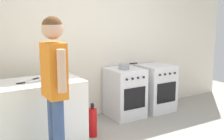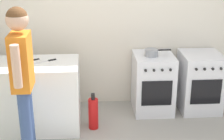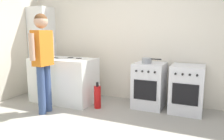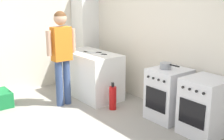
{
  "view_description": "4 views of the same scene",
  "coord_description": "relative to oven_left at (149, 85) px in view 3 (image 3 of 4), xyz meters",
  "views": [
    {
      "loc": [
        -2.24,
        -2.37,
        1.73
      ],
      "look_at": [
        -0.29,
        0.94,
        0.99
      ],
      "focal_mm": 45.0,
      "sensor_mm": 36.0,
      "label": 1
    },
    {
      "loc": [
        -0.54,
        -2.94,
        2.33
      ],
      "look_at": [
        -0.28,
        0.98,
        0.87
      ],
      "focal_mm": 55.0,
      "sensor_mm": 36.0,
      "label": 2
    },
    {
      "loc": [
        1.34,
        -2.43,
        1.42
      ],
      "look_at": [
        -0.12,
        0.88,
        0.8
      ],
      "focal_mm": 35.0,
      "sensor_mm": 36.0,
      "label": 3
    },
    {
      "loc": [
        3.22,
        -1.81,
        1.96
      ],
      "look_at": [
        -0.17,
        0.81,
        0.85
      ],
      "focal_mm": 45.0,
      "sensor_mm": 36.0,
      "label": 4
    }
  ],
  "objects": [
    {
      "name": "knife_chef",
      "position": [
        -1.68,
        -0.3,
        0.48
      ],
      "size": [
        0.28,
        0.18,
        0.01
      ],
      "color": "silver",
      "rests_on": "counter_unit"
    },
    {
      "name": "oven_left",
      "position": [
        0.0,
        0.0,
        0.0
      ],
      "size": [
        0.56,
        0.62,
        0.85
      ],
      "color": "silver",
      "rests_on": "ground"
    },
    {
      "name": "knife_utility",
      "position": [
        -1.78,
        -0.42,
        0.48
      ],
      "size": [
        0.25,
        0.04,
        0.01
      ],
      "color": "silver",
      "rests_on": "counter_unit"
    },
    {
      "name": "person",
      "position": [
        -1.62,
        -1.06,
        0.63
      ],
      "size": [
        0.23,
        0.57,
        1.73
      ],
      "color": "#384C7A",
      "rests_on": "ground"
    },
    {
      "name": "knife_bread",
      "position": [
        -1.48,
        -0.34,
        0.48
      ],
      "size": [
        0.32,
        0.2,
        0.01
      ],
      "color": "silver",
      "rests_on": "counter_unit"
    },
    {
      "name": "fire_extinguisher",
      "position": [
        -0.87,
        -0.48,
        -0.21
      ],
      "size": [
        0.13,
        0.13,
        0.5
      ],
      "color": "red",
      "rests_on": "ground"
    },
    {
      "name": "back_wall",
      "position": [
        -0.35,
        0.37,
        0.87
      ],
      "size": [
        6.0,
        0.1,
        2.6
      ],
      "primitive_type": "cube",
      "color": "silver",
      "rests_on": "ground"
    },
    {
      "name": "counter_unit",
      "position": [
        -1.7,
        -0.38,
        0.02
      ],
      "size": [
        1.3,
        0.7,
        0.9
      ],
      "primitive_type": "cube",
      "color": "white",
      "rests_on": "ground"
    },
    {
      "name": "pot",
      "position": [
        -0.05,
        -0.05,
        0.48
      ],
      "size": [
        0.36,
        0.18,
        0.1
      ],
      "color": "gray",
      "rests_on": "oven_left"
    },
    {
      "name": "oven_right",
      "position": [
        0.69,
        0.0,
        0.0
      ],
      "size": [
        0.56,
        0.62,
        0.85
      ],
      "color": "silver",
      "rests_on": "ground"
    },
    {
      "name": "larder_cabinet",
      "position": [
        -2.65,
        0.1,
        0.57
      ],
      "size": [
        0.48,
        0.44,
        2.0
      ],
      "primitive_type": "cube",
      "color": "white",
      "rests_on": "ground"
    },
    {
      "name": "ground_plane",
      "position": [
        -0.35,
        -1.58,
        -0.43
      ],
      "size": [
        8.0,
        8.0,
        0.0
      ],
      "primitive_type": "plane",
      "color": "gray"
    }
  ]
}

